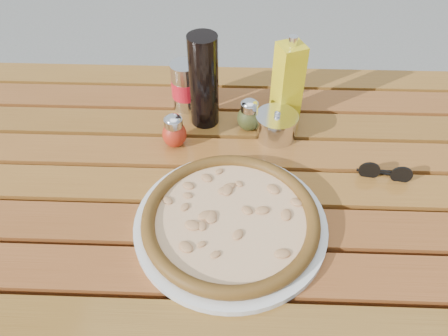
{
  "coord_description": "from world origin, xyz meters",
  "views": [
    {
      "loc": [
        0.02,
        -0.61,
        1.41
      ],
      "look_at": [
        0.0,
        0.02,
        0.78
      ],
      "focal_mm": 35.0,
      "sensor_mm": 36.0,
      "label": 1
    }
  ],
  "objects_px": {
    "oregano_shaker": "(249,115)",
    "sunglasses": "(385,173)",
    "dark_bottle": "(204,81)",
    "table": "(224,209)",
    "pizza": "(231,219)",
    "pepper_shaker": "(174,131)",
    "olive_oil_cruet": "(288,82)",
    "soda_can": "(185,86)",
    "plate": "(231,224)",
    "parmesan_tin": "(276,125)"
  },
  "relations": [
    {
      "from": "olive_oil_cruet",
      "to": "pizza",
      "type": "bearing_deg",
      "value": -109.52
    },
    {
      "from": "pepper_shaker",
      "to": "dark_bottle",
      "type": "height_order",
      "value": "dark_bottle"
    },
    {
      "from": "oregano_shaker",
      "to": "parmesan_tin",
      "type": "xyz_separation_m",
      "value": [
        0.06,
        -0.02,
        -0.01
      ]
    },
    {
      "from": "soda_can",
      "to": "sunglasses",
      "type": "xyz_separation_m",
      "value": [
        0.43,
        -0.23,
        -0.04
      ]
    },
    {
      "from": "plate",
      "to": "sunglasses",
      "type": "relative_size",
      "value": 3.24
    },
    {
      "from": "parmesan_tin",
      "to": "sunglasses",
      "type": "distance_m",
      "value": 0.25
    },
    {
      "from": "dark_bottle",
      "to": "sunglasses",
      "type": "xyz_separation_m",
      "value": [
        0.38,
        -0.18,
        -0.09
      ]
    },
    {
      "from": "sunglasses",
      "to": "pepper_shaker",
      "type": "bearing_deg",
      "value": 178.12
    },
    {
      "from": "plate",
      "to": "pizza",
      "type": "bearing_deg",
      "value": -126.87
    },
    {
      "from": "parmesan_tin",
      "to": "sunglasses",
      "type": "bearing_deg",
      "value": -30.12
    },
    {
      "from": "sunglasses",
      "to": "soda_can",
      "type": "bearing_deg",
      "value": 161.29
    },
    {
      "from": "table",
      "to": "plate",
      "type": "relative_size",
      "value": 3.89
    },
    {
      "from": "pepper_shaker",
      "to": "dark_bottle",
      "type": "distance_m",
      "value": 0.13
    },
    {
      "from": "table",
      "to": "soda_can",
      "type": "height_order",
      "value": "soda_can"
    },
    {
      "from": "pizza",
      "to": "oregano_shaker",
      "type": "bearing_deg",
      "value": 83.18
    },
    {
      "from": "pizza",
      "to": "olive_oil_cruet",
      "type": "distance_m",
      "value": 0.37
    },
    {
      "from": "pizza",
      "to": "pepper_shaker",
      "type": "distance_m",
      "value": 0.26
    },
    {
      "from": "plate",
      "to": "olive_oil_cruet",
      "type": "distance_m",
      "value": 0.37
    },
    {
      "from": "oregano_shaker",
      "to": "dark_bottle",
      "type": "distance_m",
      "value": 0.13
    },
    {
      "from": "oregano_shaker",
      "to": "soda_can",
      "type": "distance_m",
      "value": 0.17
    },
    {
      "from": "pizza",
      "to": "parmesan_tin",
      "type": "height_order",
      "value": "parmesan_tin"
    },
    {
      "from": "oregano_shaker",
      "to": "olive_oil_cruet",
      "type": "distance_m",
      "value": 0.12
    },
    {
      "from": "plate",
      "to": "sunglasses",
      "type": "bearing_deg",
      "value": 23.64
    },
    {
      "from": "table",
      "to": "plate",
      "type": "bearing_deg",
      "value": -80.96
    },
    {
      "from": "pizza",
      "to": "oregano_shaker",
      "type": "relative_size",
      "value": 4.86
    },
    {
      "from": "table",
      "to": "plate",
      "type": "distance_m",
      "value": 0.13
    },
    {
      "from": "table",
      "to": "pepper_shaker",
      "type": "relative_size",
      "value": 17.07
    },
    {
      "from": "dark_bottle",
      "to": "parmesan_tin",
      "type": "relative_size",
      "value": 2.08
    },
    {
      "from": "oregano_shaker",
      "to": "pepper_shaker",
      "type": "bearing_deg",
      "value": -159.16
    },
    {
      "from": "plate",
      "to": "parmesan_tin",
      "type": "height_order",
      "value": "parmesan_tin"
    },
    {
      "from": "pizza",
      "to": "parmesan_tin",
      "type": "distance_m",
      "value": 0.28
    },
    {
      "from": "dark_bottle",
      "to": "soda_can",
      "type": "relative_size",
      "value": 1.83
    },
    {
      "from": "olive_oil_cruet",
      "to": "sunglasses",
      "type": "xyz_separation_m",
      "value": [
        0.19,
        -0.2,
        -0.08
      ]
    },
    {
      "from": "pepper_shaker",
      "to": "oregano_shaker",
      "type": "bearing_deg",
      "value": 20.84
    },
    {
      "from": "parmesan_tin",
      "to": "sunglasses",
      "type": "height_order",
      "value": "parmesan_tin"
    },
    {
      "from": "oregano_shaker",
      "to": "sunglasses",
      "type": "height_order",
      "value": "oregano_shaker"
    },
    {
      "from": "table",
      "to": "pizza",
      "type": "bearing_deg",
      "value": -80.96
    },
    {
      "from": "dark_bottle",
      "to": "olive_oil_cruet",
      "type": "distance_m",
      "value": 0.19
    },
    {
      "from": "plate",
      "to": "pizza",
      "type": "distance_m",
      "value": 0.02
    },
    {
      "from": "table",
      "to": "dark_bottle",
      "type": "bearing_deg",
      "value": 103.83
    },
    {
      "from": "soda_can",
      "to": "olive_oil_cruet",
      "type": "xyz_separation_m",
      "value": [
        0.24,
        -0.03,
        0.04
      ]
    },
    {
      "from": "dark_bottle",
      "to": "pepper_shaker",
      "type": "bearing_deg",
      "value": -124.74
    },
    {
      "from": "table",
      "to": "pizza",
      "type": "relative_size",
      "value": 3.51
    },
    {
      "from": "soda_can",
      "to": "plate",
      "type": "bearing_deg",
      "value": -72.27
    },
    {
      "from": "pepper_shaker",
      "to": "olive_oil_cruet",
      "type": "relative_size",
      "value": 0.39
    },
    {
      "from": "pizza",
      "to": "sunglasses",
      "type": "height_order",
      "value": "sunglasses"
    },
    {
      "from": "oregano_shaker",
      "to": "sunglasses",
      "type": "distance_m",
      "value": 0.32
    },
    {
      "from": "oregano_shaker",
      "to": "pizza",
      "type": "bearing_deg",
      "value": -96.82
    },
    {
      "from": "table",
      "to": "oregano_shaker",
      "type": "relative_size",
      "value": 17.07
    },
    {
      "from": "pizza",
      "to": "sunglasses",
      "type": "relative_size",
      "value": 3.59
    }
  ]
}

